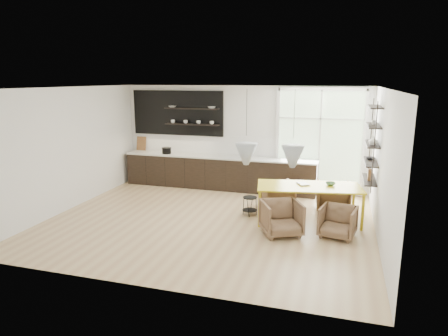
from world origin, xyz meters
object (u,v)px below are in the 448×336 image
armchair_front_left (281,218)px  wire_stool (250,203)px  armchair_front_right (338,222)px  dining_table (309,188)px  armchair_back_left (278,194)px  armchair_back_right (333,197)px

armchair_front_left → wire_stool: bearing=105.5°
armchair_front_left → armchair_front_right: (1.09, 0.20, -0.04)m
dining_table → armchair_back_left: (-0.79, 0.78, -0.42)m
armchair_back_left → armchair_back_right: armchair_back_right is taller
armchair_front_left → wire_stool: (-0.87, 0.97, -0.07)m
armchair_back_left → armchair_front_left: size_ratio=0.95×
armchair_front_right → wire_stool: armchair_front_right is taller
dining_table → wire_stool: (-1.32, 0.03, -0.48)m
armchair_front_right → wire_stool: (-1.96, 0.77, -0.03)m
dining_table → armchair_front_right: bearing=-59.2°
armchair_front_left → armchair_back_right: bearing=35.9°
armchair_front_left → wire_stool: armchair_front_left is taller
armchair_front_left → armchair_front_right: bearing=-16.0°
armchair_front_right → wire_stool: size_ratio=1.59×
armchair_back_left → armchair_back_right: bearing=161.1°
wire_stool → dining_table: bearing=-1.5°
armchair_back_left → armchair_front_right: size_ratio=1.06×
armchair_back_right → armchair_front_left: (-0.95, -1.82, -0.00)m
armchair_back_left → wire_stool: (-0.53, -0.74, -0.05)m
dining_table → armchair_front_left: bearing=-126.2°
armchair_front_right → armchair_back_right: bearing=106.0°
armchair_back_right → dining_table: bearing=55.4°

